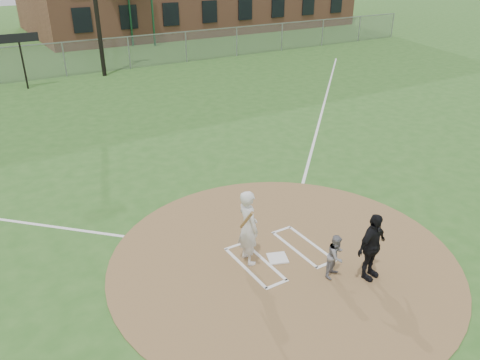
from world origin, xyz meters
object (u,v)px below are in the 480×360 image
umpire (372,247)px  batter_at_plate (248,227)px  catcher (336,256)px  home_plate (277,258)px

umpire → batter_at_plate: size_ratio=0.87×
umpire → catcher: bearing=133.7°
home_plate → catcher: size_ratio=0.44×
umpire → batter_at_plate: batter_at_plate is taller
home_plate → umpire: bearing=-50.6°
home_plate → catcher: (0.74, -1.20, 0.51)m
umpire → batter_at_plate: (-2.01, 1.95, 0.13)m
batter_at_plate → umpire: bearing=-44.2°
home_plate → umpire: umpire is taller
umpire → batter_at_plate: bearing=125.5°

